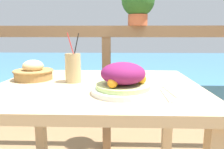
{
  "coord_description": "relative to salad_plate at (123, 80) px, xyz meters",
  "views": [
    {
      "loc": [
        0.1,
        -1.04,
        1.01
      ],
      "look_at": [
        0.07,
        -0.06,
        0.82
      ],
      "focal_mm": 35.0,
      "sensor_mm": 36.0,
      "label": 1
    }
  ],
  "objects": [
    {
      "name": "bread_basket",
      "position": [
        -0.48,
        0.26,
        -0.02
      ],
      "size": [
        0.21,
        0.21,
        0.11
      ],
      "color": "olive",
      "rests_on": "patio_table"
    },
    {
      "name": "sea_backdrop",
      "position": [
        -0.12,
        3.42,
        -0.59
      ],
      "size": [
        12.0,
        4.0,
        0.46
      ],
      "color": "teal",
      "rests_on": "ground_plane"
    },
    {
      "name": "knife",
      "position": [
        0.2,
        0.02,
        -0.05
      ],
      "size": [
        0.04,
        0.18,
        0.0
      ],
      "color": "silver",
      "rests_on": "patio_table"
    },
    {
      "name": "drink_glass",
      "position": [
        -0.25,
        0.2,
        0.02
      ],
      "size": [
        0.08,
        0.08,
        0.25
      ],
      "color": "tan",
      "rests_on": "patio_table"
    },
    {
      "name": "patio_table",
      "position": [
        -0.12,
        0.16,
        -0.17
      ],
      "size": [
        0.98,
        0.82,
        0.76
      ],
      "color": "tan",
      "rests_on": "ground_plane"
    },
    {
      "name": "fork",
      "position": [
        0.17,
        -0.03,
        -0.05
      ],
      "size": [
        0.02,
        0.18,
        0.0
      ],
      "color": "silver",
      "rests_on": "patio_table"
    },
    {
      "name": "railing_fence",
      "position": [
        -0.12,
        0.92,
        -0.02
      ],
      "size": [
        2.8,
        0.08,
        1.07
      ],
      "color": "brown",
      "rests_on": "ground_plane"
    },
    {
      "name": "potted_plant",
      "position": [
        0.13,
        0.92,
        0.43
      ],
      "size": [
        0.26,
        0.26,
        0.33
      ],
      "color": "#B75B38",
      "rests_on": "railing_fence"
    },
    {
      "name": "salad_plate",
      "position": [
        0.0,
        0.0,
        0.0
      ],
      "size": [
        0.26,
        0.26,
        0.13
      ],
      "color": "silver",
      "rests_on": "patio_table"
    }
  ]
}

